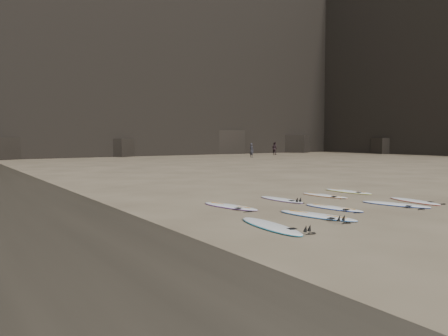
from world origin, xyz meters
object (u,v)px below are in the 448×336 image
object	(u,v)px
person_a	(252,150)
person_b	(275,148)
surfboard_5	(230,206)
surfboard_8	(348,191)
surfboard_7	(324,195)
surfboard_4	(414,201)
surfboard_0	(270,226)
surfboard_6	(281,199)
surfboard_1	(317,215)
surfboard_3	(395,204)
surfboard_2	(334,208)

from	to	relation	value
person_a	person_b	xyz separation A→B (m)	(7.98, 4.97, 0.02)
surfboard_5	surfboard_8	xyz separation A→B (m)	(6.87, 0.55, -0.00)
surfboard_7	surfboard_4	bearing A→B (deg)	-69.85
surfboard_0	surfboard_4	bearing A→B (deg)	10.82
surfboard_6	surfboard_8	bearing A→B (deg)	0.78
surfboard_0	person_a	xyz separation A→B (m)	(25.52, 34.22, 0.83)
person_a	surfboard_0	bearing A→B (deg)	137.51
surfboard_1	surfboard_3	bearing A→B (deg)	-12.04
surfboard_4	surfboard_6	distance (m)	5.08
surfboard_6	person_b	size ratio (longest dim) A/B	1.27
surfboard_8	person_a	distance (m)	34.97
surfboard_3	surfboard_4	xyz separation A→B (m)	(1.34, 0.10, -0.00)
surfboard_2	surfboard_5	world-z (taller)	surfboard_5
surfboard_3	person_b	bearing A→B (deg)	38.40
surfboard_0	surfboard_2	distance (m)	4.04
surfboard_7	surfboard_8	size ratio (longest dim) A/B	0.92
surfboard_4	surfboard_6	world-z (taller)	same
surfboard_6	person_b	xyz separation A→B (m)	(29.81, 35.45, 0.86)
surfboard_4	surfboard_8	world-z (taller)	surfboard_8
surfboard_8	surfboard_5	bearing A→B (deg)	178.91
surfboard_5	person_b	xyz separation A→B (m)	(32.46, 35.72, 0.86)
surfboard_4	person_b	bearing A→B (deg)	63.42
person_a	surfboard_6	bearing A→B (deg)	138.61
surfboard_8	surfboard_0	bearing A→B (deg)	-158.72
surfboard_0	person_a	size ratio (longest dim) A/B	1.58
surfboard_8	person_b	bearing A→B (deg)	48.28
surfboard_3	surfboard_4	distance (m)	1.34
surfboard_4	person_b	size ratio (longest dim) A/B	1.26
surfboard_5	surfboard_8	size ratio (longest dim) A/B	1.04
surfboard_1	surfboard_5	size ratio (longest dim) A/B	1.08
surfboard_5	surfboard_8	world-z (taller)	surfboard_5
surfboard_3	surfboard_6	world-z (taller)	surfboard_3
surfboard_2	surfboard_5	size ratio (longest dim) A/B	0.91
surfboard_2	surfboard_3	bearing A→B (deg)	-24.98
surfboard_5	person_a	world-z (taller)	person_a
surfboard_8	person_b	world-z (taller)	person_b
surfboard_1	surfboard_3	distance (m)	4.09
surfboard_7	surfboard_8	world-z (taller)	surfboard_8
surfboard_0	surfboard_1	bearing A→B (deg)	17.31
surfboard_4	surfboard_8	size ratio (longest dim) A/B	0.94
surfboard_8	person_a	size ratio (longest dim) A/B	1.37
surfboard_6	person_b	bearing A→B (deg)	46.97
person_a	surfboard_5	bearing A→B (deg)	135.70
surfboard_4	surfboard_6	xyz separation A→B (m)	(-3.98, 3.16, 0.00)
surfboard_8	person_b	size ratio (longest dim) A/B	1.34
surfboard_4	person_a	world-z (taller)	person_a
surfboard_7	surfboard_0	bearing A→B (deg)	-157.03
surfboard_1	surfboard_4	world-z (taller)	surfboard_1
surfboard_1	surfboard_3	xyz separation A→B (m)	(4.09, 0.06, -0.00)
surfboard_7	person_a	bearing A→B (deg)	49.11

